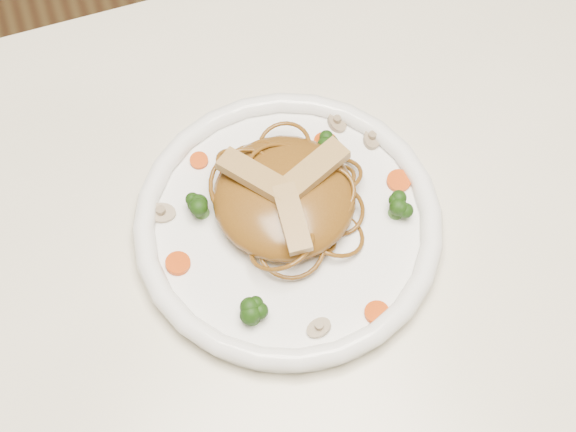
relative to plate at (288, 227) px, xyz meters
name	(u,v)px	position (x,y,z in m)	size (l,w,h in m)	color
table	(333,353)	(0.01, -0.09, -0.11)	(1.20, 0.80, 0.75)	white
plate	(288,227)	(0.00, 0.00, 0.00)	(0.27, 0.27, 0.02)	white
noodle_mound	(284,197)	(0.00, 0.02, 0.03)	(0.13, 0.13, 0.04)	brown
chicken_a	(312,171)	(0.03, 0.02, 0.05)	(0.07, 0.02, 0.01)	tan
chicken_b	(255,176)	(-0.02, 0.03, 0.05)	(0.07, 0.02, 0.01)	tan
chicken_c	(292,218)	(0.00, -0.02, 0.05)	(0.06, 0.02, 0.01)	tan
broccoli_0	(327,141)	(0.06, 0.06, 0.02)	(0.03, 0.03, 0.03)	#1D440E
broccoli_1	(200,205)	(-0.07, 0.04, 0.02)	(0.03, 0.03, 0.03)	#1D440E
broccoli_2	(251,313)	(-0.06, -0.08, 0.02)	(0.02, 0.02, 0.03)	#1D440E
broccoli_3	(397,206)	(0.09, -0.02, 0.02)	(0.02, 0.02, 0.03)	#1D440E
carrot_0	(325,143)	(0.06, 0.07, 0.01)	(0.02, 0.02, 0.01)	#E14808
carrot_1	(178,263)	(-0.10, -0.01, 0.01)	(0.02, 0.02, 0.01)	#E14808
carrot_2	(399,181)	(0.11, 0.01, 0.01)	(0.02, 0.02, 0.01)	#E14808
carrot_3	(199,161)	(-0.06, 0.09, 0.01)	(0.02, 0.02, 0.01)	#E14808
carrot_4	(377,313)	(0.04, -0.11, 0.01)	(0.02, 0.02, 0.01)	#E14808
mushroom_0	(319,328)	(-0.01, -0.10, 0.01)	(0.02, 0.02, 0.01)	gray
mushroom_1	(372,139)	(0.10, 0.06, 0.01)	(0.02, 0.02, 0.01)	gray
mushroom_2	(162,213)	(-0.10, 0.04, 0.01)	(0.03, 0.03, 0.01)	gray
mushroom_3	(337,123)	(0.08, 0.09, 0.01)	(0.02, 0.02, 0.01)	gray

